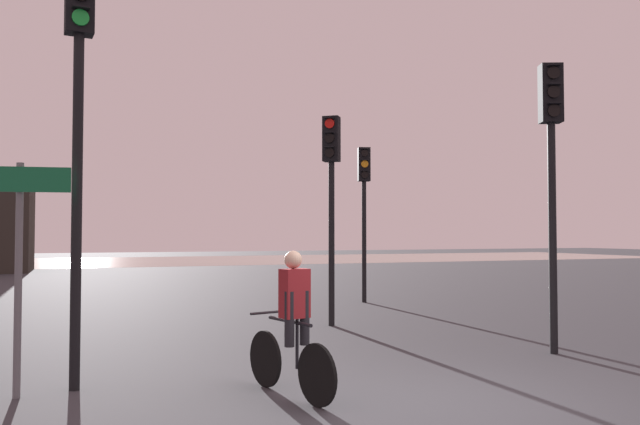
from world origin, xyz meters
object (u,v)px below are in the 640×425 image
object	(u,v)px
traffic_light_near_right	(552,152)
traffic_light_far_right	(364,194)
direction_sign_post	(18,244)
cyclist	(293,323)
traffic_light_near_left	(78,92)
traffic_light_center	(331,179)

from	to	relation	value
traffic_light_near_right	traffic_light_far_right	bearing A→B (deg)	-70.07
direction_sign_post	cyclist	world-z (taller)	direction_sign_post
traffic_light_near_right	direction_sign_post	bearing A→B (deg)	22.09
traffic_light_far_right	cyclist	bearing A→B (deg)	76.00
traffic_light_far_right	cyclist	world-z (taller)	traffic_light_far_right
traffic_light_near_left	cyclist	bearing A→B (deg)	146.01
traffic_light_near_left	traffic_light_center	bearing A→B (deg)	-147.81
traffic_light_near_right	traffic_light_far_right	size ratio (longest dim) A/B	1.07
direction_sign_post	cyclist	bearing A→B (deg)	170.36
traffic_light_near_left	traffic_light_far_right	bearing A→B (deg)	-140.03
traffic_light_center	cyclist	distance (m)	5.83
traffic_light_center	cyclist	bearing A→B (deg)	100.82
traffic_light_center	traffic_light_near_right	bearing A→B (deg)	155.33
traffic_light_near_left	direction_sign_post	distance (m)	1.89
traffic_light_near_right	traffic_light_center	bearing A→B (deg)	-39.46
traffic_light_center	cyclist	world-z (taller)	traffic_light_center
traffic_light_near_left	traffic_light_near_right	world-z (taller)	traffic_light_near_left
traffic_light_near_right	cyclist	xyz separation A→B (m)	(-4.49, -0.99, -2.25)
traffic_light_center	direction_sign_post	size ratio (longest dim) A/B	1.60
traffic_light_near_left	traffic_light_near_right	distance (m)	6.76
traffic_light_far_right	direction_sign_post	distance (m)	10.77
traffic_light_near_right	traffic_light_far_right	distance (m)	7.51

